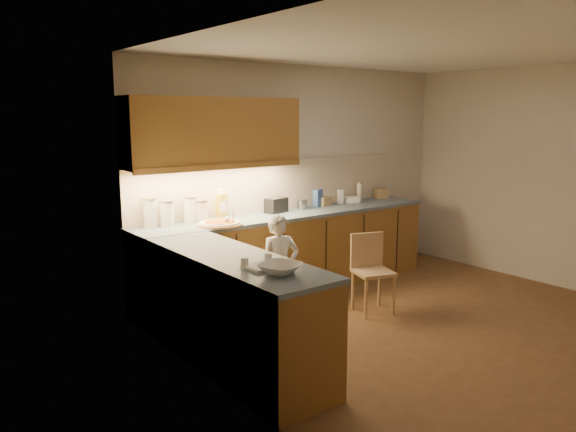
{
  "coord_description": "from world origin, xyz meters",
  "views": [
    {
      "loc": [
        -4.23,
        -3.29,
        2.03
      ],
      "look_at": [
        -0.8,
        1.2,
        1.0
      ],
      "focal_mm": 35.0,
      "sensor_mm": 36.0,
      "label": 1
    }
  ],
  "objects_px": {
    "oil_jug": "(221,205)",
    "toaster": "(276,205)",
    "child": "(280,269)",
    "wooden_chair": "(371,267)",
    "pizza_on_board": "(220,223)"
  },
  "relations": [
    {
      "from": "pizza_on_board",
      "to": "wooden_chair",
      "type": "bearing_deg",
      "value": -35.31
    },
    {
      "from": "pizza_on_board",
      "to": "child",
      "type": "relative_size",
      "value": 0.42
    },
    {
      "from": "child",
      "to": "toaster",
      "type": "height_order",
      "value": "toaster"
    },
    {
      "from": "pizza_on_board",
      "to": "wooden_chair",
      "type": "height_order",
      "value": "pizza_on_board"
    },
    {
      "from": "child",
      "to": "wooden_chair",
      "type": "distance_m",
      "value": 1.0
    },
    {
      "from": "toaster",
      "to": "pizza_on_board",
      "type": "bearing_deg",
      "value": -176.13
    },
    {
      "from": "oil_jug",
      "to": "toaster",
      "type": "relative_size",
      "value": 1.13
    },
    {
      "from": "child",
      "to": "toaster",
      "type": "relative_size",
      "value": 3.75
    },
    {
      "from": "oil_jug",
      "to": "toaster",
      "type": "distance_m",
      "value": 0.71
    },
    {
      "from": "toaster",
      "to": "child",
      "type": "bearing_deg",
      "value": -136.96
    },
    {
      "from": "oil_jug",
      "to": "toaster",
      "type": "height_order",
      "value": "oil_jug"
    },
    {
      "from": "wooden_chair",
      "to": "toaster",
      "type": "bearing_deg",
      "value": 126.53
    },
    {
      "from": "toaster",
      "to": "oil_jug",
      "type": "bearing_deg",
      "value": 165.56
    },
    {
      "from": "wooden_chair",
      "to": "toaster",
      "type": "distance_m",
      "value": 1.33
    },
    {
      "from": "pizza_on_board",
      "to": "wooden_chair",
      "type": "xyz_separation_m",
      "value": [
        1.26,
        -0.89,
        -0.47
      ]
    }
  ]
}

